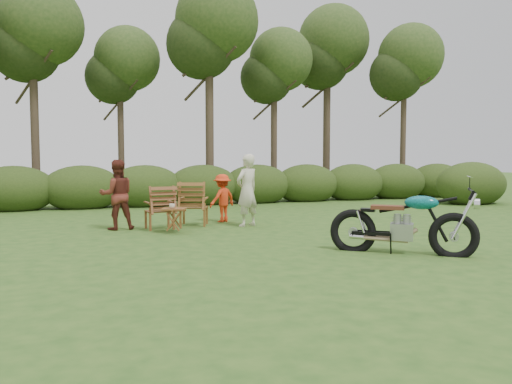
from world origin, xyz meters
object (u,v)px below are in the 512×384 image
object	(u,v)px
lawn_chair_left	(160,229)
adult_b	(118,230)
cup	(172,206)
adult_a	(247,226)
motorcycle	(401,253)
lawn_chair_right	(194,225)
side_table	(174,221)
child	(222,222)

from	to	relation	value
lawn_chair_left	adult_b	bearing A→B (deg)	-18.85
cup	adult_a	world-z (taller)	adult_a
motorcycle	lawn_chair_right	distance (m)	5.33
side_table	adult_a	distance (m)	1.92
lawn_chair_left	side_table	bearing A→B (deg)	99.78
cup	child	size ratio (longest dim) A/B	0.11
adult_a	child	distance (m)	1.03
lawn_chair_right	child	size ratio (longest dim) A/B	0.86
adult_a	adult_b	bearing A→B (deg)	-35.33
adult_b	cup	bearing A→B (deg)	133.62
cup	lawn_chair_right	bearing A→B (deg)	56.56
side_table	adult_a	bearing A→B (deg)	15.07
lawn_chair_left	cup	xyz separation A→B (m)	(0.15, -0.76, 0.60)
motorcycle	lawn_chair_left	distance (m)	5.54
motorcycle	adult_a	xyz separation A→B (m)	(-1.41, 4.08, 0.00)
lawn_chair_right	side_table	xyz separation A→B (m)	(-0.68, -1.08, 0.27)
lawn_chair_left	cup	size ratio (longest dim) A/B	7.67
lawn_chair_right	adult_a	world-z (taller)	adult_a
motorcycle	lawn_chair_left	xyz separation A→B (m)	(-3.45, 4.33, 0.00)
adult_a	child	world-z (taller)	adult_a
lawn_chair_right	adult_b	bearing A→B (deg)	24.48
lawn_chair_left	child	distance (m)	1.85
adult_b	adult_a	bearing A→B (deg)	166.99
lawn_chair_left	child	bearing A→B (deg)	-161.99
adult_a	lawn_chair_left	bearing A→B (deg)	-33.19
lawn_chair_left	adult_b	distance (m)	0.95
child	cup	bearing A→B (deg)	16.01
cup	adult_b	world-z (taller)	adult_b
motorcycle	adult_a	bearing A→B (deg)	147.79
side_table	cup	size ratio (longest dim) A/B	4.23
side_table	child	bearing A→B (deg)	44.36
child	adult_a	bearing A→B (deg)	81.09
lawn_chair_right	cup	xyz separation A→B (m)	(-0.72, -1.10, 0.60)
lawn_chair_left	side_table	size ratio (longest dim) A/B	1.81
lawn_chair_left	adult_a	xyz separation A→B (m)	(2.04, -0.25, 0.00)
lawn_chair_left	lawn_chair_right	bearing A→B (deg)	-164.12
lawn_chair_left	adult_a	bearing A→B (deg)	167.91
cup	motorcycle	bearing A→B (deg)	-47.35
adult_b	child	xyz separation A→B (m)	(2.62, 0.50, 0.00)
motorcycle	side_table	size ratio (longest dim) A/B	4.26
adult_a	adult_b	xyz separation A→B (m)	(-2.96, 0.47, 0.00)
motorcycle	adult_b	bearing A→B (deg)	172.53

